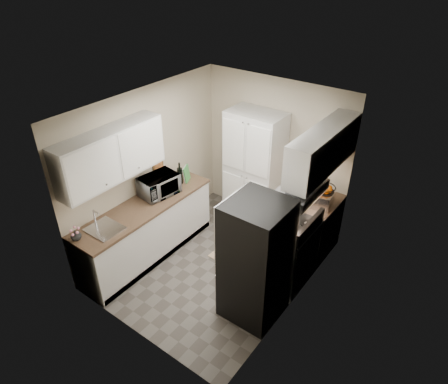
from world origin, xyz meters
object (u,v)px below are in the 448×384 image
object	(u,v)px
electric_range	(287,251)
wine_bottle	(180,174)
microwave	(159,185)
pantry_cabinet	(254,170)
refrigerator	(256,261)
toaster_oven	(322,198)

from	to	relation	value
electric_range	wine_bottle	bearing A→B (deg)	-179.41
electric_range	microwave	world-z (taller)	microwave
pantry_cabinet	wine_bottle	xyz separation A→B (m)	(-0.79, -0.95, 0.09)
refrigerator	toaster_oven	xyz separation A→B (m)	(0.15, 1.55, 0.18)
pantry_cabinet	refrigerator	xyz separation A→B (m)	(1.14, -1.73, -0.15)
microwave	wine_bottle	distance (m)	0.44
electric_range	refrigerator	bearing A→B (deg)	-92.48
electric_range	toaster_oven	bearing A→B (deg)	81.20
microwave	toaster_oven	xyz separation A→B (m)	(2.11, 1.20, -0.05)
pantry_cabinet	wine_bottle	size ratio (longest dim) A/B	6.04
electric_range	refrigerator	size ratio (longest dim) A/B	0.66
pantry_cabinet	electric_range	distance (m)	1.58
pantry_cabinet	electric_range	size ratio (longest dim) A/B	1.77
pantry_cabinet	toaster_oven	xyz separation A→B (m)	(1.29, -0.18, 0.03)
refrigerator	wine_bottle	size ratio (longest dim) A/B	5.13
refrigerator	wine_bottle	xyz separation A→B (m)	(-1.93, 0.78, 0.24)
electric_range	wine_bottle	size ratio (longest dim) A/B	3.41
electric_range	microwave	bearing A→B (deg)	-167.05
wine_bottle	electric_range	bearing A→B (deg)	0.59
electric_range	toaster_oven	distance (m)	0.93
refrigerator	microwave	world-z (taller)	refrigerator
microwave	toaster_oven	distance (m)	2.43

